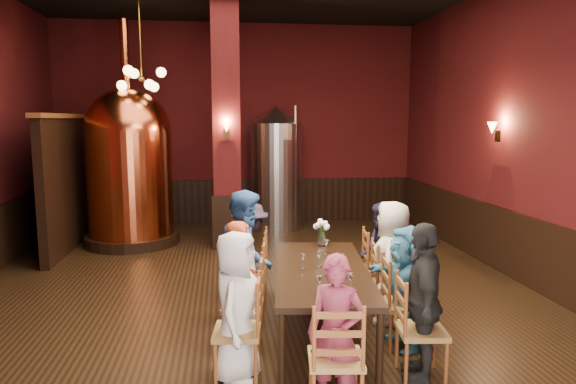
{
  "coord_description": "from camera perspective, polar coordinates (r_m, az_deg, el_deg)",
  "views": [
    {
      "loc": [
        -0.38,
        -6.78,
        2.38
      ],
      "look_at": [
        0.51,
        0.2,
        1.38
      ],
      "focal_mm": 32.0,
      "sensor_mm": 36.0,
      "label": 1
    }
  ],
  "objects": [
    {
      "name": "wine_glass_1",
      "position": [
        4.92,
        3.55,
        -10.25
      ],
      "size": [
        0.07,
        0.07,
        0.17
      ],
      "primitive_type": null,
      "color": "white",
      "rests_on": "dining_table"
    },
    {
      "name": "wine_glass_0",
      "position": [
        5.69,
        6.07,
        -7.72
      ],
      "size": [
        0.07,
        0.07,
        0.17
      ],
      "primitive_type": null,
      "color": "white",
      "rests_on": "dining_table"
    },
    {
      "name": "partition",
      "position": [
        10.43,
        -22.93,
        0.95
      ],
      "size": [
        0.22,
        3.5,
        2.4
      ],
      "primitive_type": "cube",
      "color": "black",
      "rests_on": "ground"
    },
    {
      "name": "chair_4",
      "position": [
        5.04,
        14.63,
        -14.6
      ],
      "size": [
        0.51,
        0.51,
        0.92
      ],
      "primitive_type": null,
      "rotation": [
        0.0,
        0.0,
        1.45
      ],
      "color": "brown",
      "rests_on": "ground"
    },
    {
      "name": "person_7",
      "position": [
        6.82,
        10.28,
        -6.64
      ],
      "size": [
        0.35,
        0.66,
        1.32
      ],
      "primitive_type": "imported",
      "rotation": [
        0.0,
        0.0,
        4.65
      ],
      "color": "black",
      "rests_on": "ground"
    },
    {
      "name": "person_6",
      "position": [
        6.18,
        11.47,
        -7.65
      ],
      "size": [
        0.72,
        0.84,
        1.45
      ],
      "primitive_type": "imported",
      "rotation": [
        0.0,
        0.0,
        4.27
      ],
      "color": "beige",
      "rests_on": "ground"
    },
    {
      "name": "chair_7",
      "position": [
        6.88,
        10.24,
        -8.26
      ],
      "size": [
        0.51,
        0.51,
        0.92
      ],
      "primitive_type": null,
      "rotation": [
        0.0,
        0.0,
        1.45
      ],
      "color": "brown",
      "rests_on": "ground"
    },
    {
      "name": "column",
      "position": [
        9.58,
        -6.87,
        7.25
      ],
      "size": [
        0.58,
        0.58,
        4.5
      ],
      "primitive_type": "cube",
      "color": "#430E10",
      "rests_on": "ground"
    },
    {
      "name": "dining_table",
      "position": [
        5.75,
        3.74,
        -9.05
      ],
      "size": [
        1.27,
        2.5,
        0.75
      ],
      "rotation": [
        0.0,
        0.0,
        -0.12
      ],
      "color": "black",
      "rests_on": "ground"
    },
    {
      "name": "person_4",
      "position": [
        4.94,
        14.74,
        -11.66
      ],
      "size": [
        0.6,
        0.93,
        1.47
      ],
      "primitive_type": "imported",
      "rotation": [
        0.0,
        0.0,
        4.41
      ],
      "color": "black",
      "rests_on": "ground"
    },
    {
      "name": "chair_6",
      "position": [
        6.25,
        11.4,
        -9.97
      ],
      "size": [
        0.51,
        0.51,
        0.92
      ],
      "primitive_type": null,
      "rotation": [
        0.0,
        0.0,
        1.45
      ],
      "color": "brown",
      "rests_on": "ground"
    },
    {
      "name": "wainscot_back",
      "position": [
        11.89,
        -5.38,
        -1.05
      ],
      "size": [
        7.9,
        0.08,
        1.0
      ],
      "primitive_type": "cube",
      "color": "black",
      "rests_on": "ground"
    },
    {
      "name": "person_2",
      "position": [
        6.04,
        -4.62,
        -7.22
      ],
      "size": [
        0.45,
        0.8,
        1.58
      ],
      "primitive_type": "imported",
      "rotation": [
        0.0,
        0.0,
        1.47
      ],
      "color": "#2B5491",
      "rests_on": "ground"
    },
    {
      "name": "rose_vase",
      "position": [
        6.65,
        3.82,
        -4.05
      ],
      "size": [
        0.21,
        0.21,
        0.36
      ],
      "color": "white",
      "rests_on": "dining_table"
    },
    {
      "name": "wine_glass_2",
      "position": [
        6.32,
        4.27,
        -6.08
      ],
      "size": [
        0.07,
        0.07,
        0.17
      ],
      "primitive_type": null,
      "color": "white",
      "rests_on": "dining_table"
    },
    {
      "name": "pendant_cluster",
      "position": [
        9.81,
        -15.96,
        11.99
      ],
      "size": [
        0.9,
        0.9,
        1.7
      ],
      "primitive_type": null,
      "color": "#A57226",
      "rests_on": "room"
    },
    {
      "name": "person_0",
      "position": [
        4.8,
        -5.73,
        -12.49
      ],
      "size": [
        0.62,
        0.78,
        1.39
      ],
      "primitive_type": "imported",
      "rotation": [
        0.0,
        0.0,
        1.28
      ],
      "color": "white",
      "rests_on": "ground"
    },
    {
      "name": "copper_kettle",
      "position": [
        10.18,
        -17.19,
        2.92
      ],
      "size": [
        1.8,
        1.8,
        4.19
      ],
      "rotation": [
        0.0,
        0.0,
        -0.15
      ],
      "color": "black",
      "rests_on": "ground"
    },
    {
      "name": "room",
      "position": [
        6.79,
        -4.11,
        6.96
      ],
      "size": [
        10.0,
        10.02,
        4.5
      ],
      "color": "black",
      "rests_on": "ground"
    },
    {
      "name": "person_1",
      "position": [
        5.44,
        -5.1,
        -10.22
      ],
      "size": [
        0.48,
        0.57,
        1.35
      ],
      "primitive_type": "imported",
      "rotation": [
        0.0,
        0.0,
        1.21
      ],
      "color": "#99351A",
      "rests_on": "ground"
    },
    {
      "name": "wine_glass_3",
      "position": [
        5.02,
        6.94,
        -9.92
      ],
      "size": [
        0.07,
        0.07,
        0.17
      ],
      "primitive_type": null,
      "color": "white",
      "rests_on": "dining_table"
    },
    {
      "name": "chair_2",
      "position": [
        6.13,
        -4.59,
        -10.19
      ],
      "size": [
        0.51,
        0.51,
        0.92
      ],
      "primitive_type": null,
      "rotation": [
        0.0,
        0.0,
        -1.69
      ],
      "color": "brown",
      "rests_on": "ground"
    },
    {
      "name": "sconce_column",
      "position": [
        9.28,
        -6.85,
        6.91
      ],
      "size": [
        0.2,
        0.2,
        0.36
      ],
      "primitive_type": null,
      "rotation": [
        0.0,
        0.0,
        3.14
      ],
      "color": "black",
      "rests_on": "column"
    },
    {
      "name": "person_5",
      "position": [
        5.58,
        12.88,
        -10.18
      ],
      "size": [
        0.49,
        1.24,
        1.3
      ],
      "primitive_type": "imported",
      "rotation": [
        0.0,
        0.0,
        4.8
      ],
      "color": "teal",
      "rests_on": "ground"
    },
    {
      "name": "person_3",
      "position": [
        6.72,
        -4.21,
        -6.74
      ],
      "size": [
        0.68,
        0.95,
        1.33
      ],
      "primitive_type": "imported",
      "rotation": [
        0.0,
        0.0,
        1.81
      ],
      "color": "black",
      "rests_on": "ground"
    },
    {
      "name": "sconce_wall",
      "position": [
        8.7,
        22.3,
        6.3
      ],
      "size": [
        0.2,
        0.2,
        0.36
      ],
      "primitive_type": null,
      "rotation": [
        0.0,
        0.0,
        1.57
      ],
      "color": "black",
      "rests_on": "room"
    },
    {
      "name": "person_8",
      "position": [
        4.31,
        5.35,
        -15.5
      ],
      "size": [
        0.57,
        0.51,
        1.32
      ],
      "primitive_type": "imported",
      "rotation": [
        0.0,
        0.0,
        5.79
      ],
      "color": "maroon",
      "rests_on": "ground"
    },
    {
      "name": "chair_3",
      "position": [
        6.77,
        -4.19,
        -8.42
      ],
      "size": [
        0.51,
        0.51,
        0.92
      ],
      "primitive_type": null,
      "rotation": [
        0.0,
        0.0,
        -1.69
      ],
      "color": "brown",
      "rests_on": "ground"
    },
    {
      "name": "chair_0",
      "position": [
        4.89,
        -5.69,
        -15.08
      ],
      "size": [
        0.51,
        0.51,
        0.92
      ],
      "primitive_type": null,
      "rotation": [
        0.0,
        0.0,
        -1.69
      ],
      "color": "brown",
      "rests_on": "ground"
    },
    {
      "name": "chair_5",
      "position": [
        5.64,
        12.82,
        -12.02
      ],
      "size": [
        0.51,
        0.51,
        0.92
      ],
      "primitive_type": null,
      "rotation": [
        0.0,
        0.0,
        1.45
      ],
      "color": "brown",
      "rests_on": "ground"
    },
    {
      "name": "wine_glass_4",
      "position": [
        5.85,
        3.59,
        -7.25
      ],
      "size": [
        0.07,
        0.07,
        0.17
      ],
      "primitive_type": null,
      "color": "white",
      "rests_on": "dining_table"
    },
    {
      "name": "steel_vessel",
      "position": [
        11.16,
        -1.32,
        2.69
      ],
      "size": [
        1.26,
        1.26,
        2.66
      ],
      "rotation": [
        0.0,
        0.0,
        0.16
      ],
      "color": "#B2B2B7",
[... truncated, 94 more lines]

